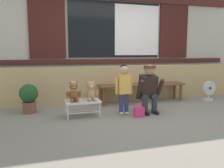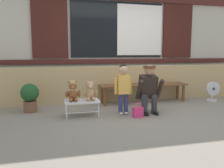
{
  "view_description": "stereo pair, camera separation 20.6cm",
  "coord_description": "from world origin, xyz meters",
  "px_view_note": "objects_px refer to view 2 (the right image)",
  "views": [
    {
      "loc": [
        -1.81,
        -3.94,
        1.19
      ],
      "look_at": [
        -0.49,
        0.49,
        0.55
      ],
      "focal_mm": 37.16,
      "sensor_mm": 36.0,
      "label": 1
    },
    {
      "loc": [
        -1.61,
        -3.99,
        1.19
      ],
      "look_at": [
        -0.49,
        0.49,
        0.55
      ],
      "focal_mm": 37.16,
      "sensor_mm": 36.0,
      "label": 2
    }
  ],
  "objects_px": {
    "small_display_bench": "(82,102)",
    "teddy_bear_with_hat": "(73,91)",
    "wooden_bench_long": "(144,87)",
    "floor_fan": "(213,92)",
    "handbag_on_ground": "(138,112)",
    "teddy_bear_plain": "(90,91)",
    "potted_plant": "(30,96)",
    "adult_crouching": "(149,89)",
    "child_standing": "(123,84)"
  },
  "relations": [
    {
      "from": "teddy_bear_with_hat",
      "to": "teddy_bear_plain",
      "type": "xyz_separation_m",
      "value": [
        0.32,
        -0.0,
        -0.01
      ]
    },
    {
      "from": "small_display_bench",
      "to": "handbag_on_ground",
      "type": "xyz_separation_m",
      "value": [
        0.99,
        -0.33,
        -0.17
      ]
    },
    {
      "from": "teddy_bear_with_hat",
      "to": "child_standing",
      "type": "bearing_deg",
      "value": -3.91
    },
    {
      "from": "wooden_bench_long",
      "to": "handbag_on_ground",
      "type": "xyz_separation_m",
      "value": [
        -0.56,
        -1.15,
        -0.28
      ]
    },
    {
      "from": "handbag_on_ground",
      "to": "floor_fan",
      "type": "bearing_deg",
      "value": 21.28
    },
    {
      "from": "adult_crouching",
      "to": "teddy_bear_with_hat",
      "type": "bearing_deg",
      "value": 176.6
    },
    {
      "from": "teddy_bear_with_hat",
      "to": "floor_fan",
      "type": "height_order",
      "value": "teddy_bear_with_hat"
    },
    {
      "from": "teddy_bear_plain",
      "to": "potted_plant",
      "type": "relative_size",
      "value": 0.64
    },
    {
      "from": "handbag_on_ground",
      "to": "wooden_bench_long",
      "type": "bearing_deg",
      "value": 63.84
    },
    {
      "from": "adult_crouching",
      "to": "potted_plant",
      "type": "relative_size",
      "value": 1.67
    },
    {
      "from": "teddy_bear_plain",
      "to": "child_standing",
      "type": "bearing_deg",
      "value": -5.83
    },
    {
      "from": "small_display_bench",
      "to": "child_standing",
      "type": "bearing_deg",
      "value": -4.55
    },
    {
      "from": "wooden_bench_long",
      "to": "adult_crouching",
      "type": "xyz_separation_m",
      "value": [
        -0.26,
        -0.9,
        0.11
      ]
    },
    {
      "from": "teddy_bear_plain",
      "to": "handbag_on_ground",
      "type": "height_order",
      "value": "teddy_bear_plain"
    },
    {
      "from": "small_display_bench",
      "to": "teddy_bear_with_hat",
      "type": "xyz_separation_m",
      "value": [
        -0.16,
        0.0,
        0.21
      ]
    },
    {
      "from": "teddy_bear_with_hat",
      "to": "teddy_bear_plain",
      "type": "bearing_deg",
      "value": -0.13
    },
    {
      "from": "wooden_bench_long",
      "to": "floor_fan",
      "type": "relative_size",
      "value": 4.37
    },
    {
      "from": "floor_fan",
      "to": "teddy_bear_plain",
      "type": "bearing_deg",
      "value": -169.96
    },
    {
      "from": "wooden_bench_long",
      "to": "floor_fan",
      "type": "height_order",
      "value": "floor_fan"
    },
    {
      "from": "adult_crouching",
      "to": "floor_fan",
      "type": "distance_m",
      "value": 2.05
    },
    {
      "from": "child_standing",
      "to": "floor_fan",
      "type": "distance_m",
      "value": 2.55
    },
    {
      "from": "teddy_bear_with_hat",
      "to": "handbag_on_ground",
      "type": "xyz_separation_m",
      "value": [
        1.15,
        -0.33,
        -0.38
      ]
    },
    {
      "from": "wooden_bench_long",
      "to": "handbag_on_ground",
      "type": "distance_m",
      "value": 1.31
    },
    {
      "from": "child_standing",
      "to": "adult_crouching",
      "type": "xyz_separation_m",
      "value": [
        0.51,
        -0.02,
        -0.11
      ]
    },
    {
      "from": "teddy_bear_plain",
      "to": "wooden_bench_long",
      "type": "bearing_deg",
      "value": 30.4
    },
    {
      "from": "teddy_bear_with_hat",
      "to": "handbag_on_ground",
      "type": "relative_size",
      "value": 1.34
    },
    {
      "from": "wooden_bench_long",
      "to": "teddy_bear_with_hat",
      "type": "height_order",
      "value": "teddy_bear_with_hat"
    },
    {
      "from": "small_display_bench",
      "to": "adult_crouching",
      "type": "distance_m",
      "value": 1.31
    },
    {
      "from": "teddy_bear_plain",
      "to": "floor_fan",
      "type": "height_order",
      "value": "teddy_bear_plain"
    },
    {
      "from": "wooden_bench_long",
      "to": "teddy_bear_with_hat",
      "type": "xyz_separation_m",
      "value": [
        -1.71,
        -0.82,
        0.1
      ]
    },
    {
      "from": "teddy_bear_with_hat",
      "to": "floor_fan",
      "type": "xyz_separation_m",
      "value": [
        3.39,
        0.54,
        -0.23
      ]
    },
    {
      "from": "potted_plant",
      "to": "child_standing",
      "type": "bearing_deg",
      "value": -19.38
    },
    {
      "from": "adult_crouching",
      "to": "wooden_bench_long",
      "type": "bearing_deg",
      "value": 73.92
    },
    {
      "from": "handbag_on_ground",
      "to": "potted_plant",
      "type": "distance_m",
      "value": 2.16
    },
    {
      "from": "child_standing",
      "to": "adult_crouching",
      "type": "relative_size",
      "value": 1.01
    },
    {
      "from": "wooden_bench_long",
      "to": "small_display_bench",
      "type": "relative_size",
      "value": 3.28
    },
    {
      "from": "handbag_on_ground",
      "to": "floor_fan",
      "type": "relative_size",
      "value": 0.57
    },
    {
      "from": "teddy_bear_plain",
      "to": "floor_fan",
      "type": "distance_m",
      "value": 3.13
    },
    {
      "from": "small_display_bench",
      "to": "floor_fan",
      "type": "height_order",
      "value": "floor_fan"
    },
    {
      "from": "teddy_bear_with_hat",
      "to": "teddy_bear_plain",
      "type": "distance_m",
      "value": 0.32
    },
    {
      "from": "teddy_bear_with_hat",
      "to": "potted_plant",
      "type": "bearing_deg",
      "value": 145.62
    },
    {
      "from": "small_display_bench",
      "to": "teddy_bear_with_hat",
      "type": "bearing_deg",
      "value": 179.23
    },
    {
      "from": "small_display_bench",
      "to": "teddy_bear_plain",
      "type": "xyz_separation_m",
      "value": [
        0.16,
        0.0,
        0.2
      ]
    },
    {
      "from": "handbag_on_ground",
      "to": "potted_plant",
      "type": "bearing_deg",
      "value": 155.76
    },
    {
      "from": "teddy_bear_plain",
      "to": "potted_plant",
      "type": "xyz_separation_m",
      "value": [
        -1.13,
        0.55,
        -0.14
      ]
    },
    {
      "from": "small_display_bench",
      "to": "handbag_on_ground",
      "type": "bearing_deg",
      "value": -18.3
    },
    {
      "from": "teddy_bear_with_hat",
      "to": "potted_plant",
      "type": "height_order",
      "value": "teddy_bear_with_hat"
    },
    {
      "from": "teddy_bear_with_hat",
      "to": "potted_plant",
      "type": "relative_size",
      "value": 0.64
    },
    {
      "from": "adult_crouching",
      "to": "potted_plant",
      "type": "xyz_separation_m",
      "value": [
        -2.26,
        0.64,
        -0.16
      ]
    },
    {
      "from": "wooden_bench_long",
      "to": "teddy_bear_plain",
      "type": "bearing_deg",
      "value": -149.6
    }
  ]
}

